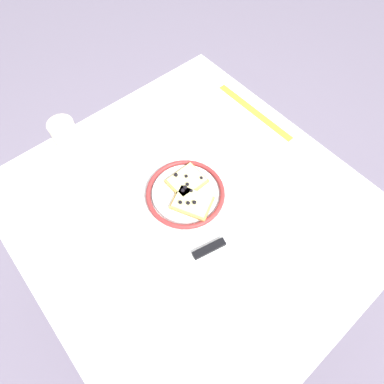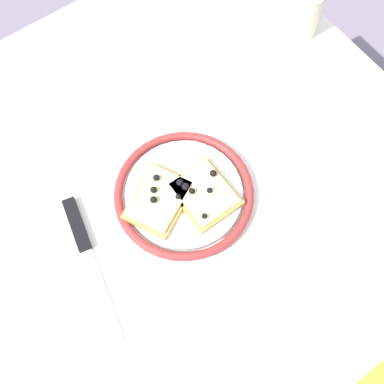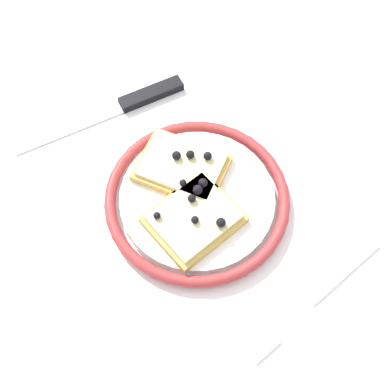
{
  "view_description": "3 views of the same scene",
  "coord_description": "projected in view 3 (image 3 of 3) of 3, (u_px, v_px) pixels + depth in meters",
  "views": [
    {
      "loc": [
        0.31,
        -0.27,
        1.54
      ],
      "look_at": [
        -0.02,
        0.02,
        0.79
      ],
      "focal_mm": 30.06,
      "sensor_mm": 36.0,
      "label": 1
    },
    {
      "loc": [
        0.13,
        0.27,
        1.48
      ],
      "look_at": [
        -0.05,
        0.02,
        0.76
      ],
      "focal_mm": 46.63,
      "sensor_mm": 36.0,
      "label": 2
    },
    {
      "loc": [
        -0.25,
        0.19,
        1.3
      ],
      "look_at": [
        -0.03,
        0.01,
        0.77
      ],
      "focal_mm": 47.55,
      "sensor_mm": 36.0,
      "label": 3
    }
  ],
  "objects": [
    {
      "name": "fork",
      "position": [
        315.0,
        298.0,
        0.56
      ],
      "size": [
        0.02,
        0.2,
        0.0
      ],
      "color": "silver",
      "rests_on": "dining_table"
    },
    {
      "name": "dining_table",
      "position": [
        183.0,
        207.0,
        0.71
      ],
      "size": [
        0.95,
        0.89,
        0.75
      ],
      "color": "white",
      "rests_on": "ground_plane"
    },
    {
      "name": "knife",
      "position": [
        129.0,
        103.0,
        0.68
      ],
      "size": [
        0.07,
        0.24,
        0.01
      ],
      "color": "silver",
      "rests_on": "dining_table"
    },
    {
      "name": "ground_plane",
      "position": [
        187.0,
        322.0,
        1.3
      ],
      "size": [
        6.0,
        6.0,
        0.0
      ],
      "primitive_type": "plane",
      "color": "slate"
    },
    {
      "name": "pizza_slice_far",
      "position": [
        194.0,
        218.0,
        0.58
      ],
      "size": [
        0.08,
        0.1,
        0.03
      ],
      "color": "tan",
      "rests_on": "plate"
    },
    {
      "name": "plate",
      "position": [
        197.0,
        199.0,
        0.61
      ],
      "size": [
        0.22,
        0.22,
        0.02
      ],
      "color": "white",
      "rests_on": "dining_table"
    },
    {
      "name": "pizza_slice_near",
      "position": [
        183.0,
        168.0,
        0.61
      ],
      "size": [
        0.13,
        0.12,
        0.03
      ],
      "color": "tan",
      "rests_on": "plate"
    }
  ]
}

